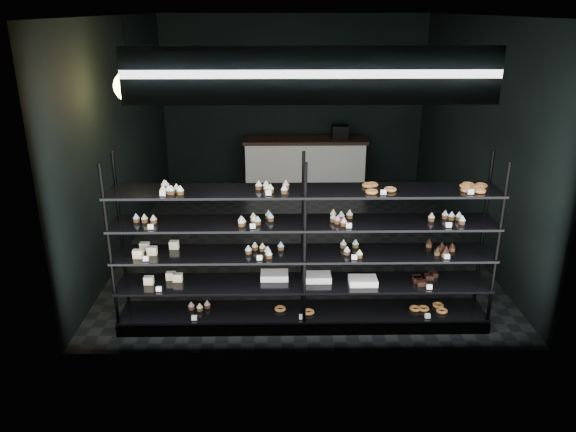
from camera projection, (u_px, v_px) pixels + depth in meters
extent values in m
cube|color=black|center=(298.00, 238.00, 8.53)|extent=(5.00, 6.00, 0.01)
cube|color=black|center=(300.00, 16.00, 7.42)|extent=(5.00, 6.00, 0.01)
cube|color=black|center=(294.00, 101.00, 10.79)|extent=(5.00, 0.01, 3.20)
cube|color=black|center=(310.00, 204.00, 5.17)|extent=(5.00, 0.01, 3.20)
cube|color=black|center=(123.00, 135.00, 7.94)|extent=(0.01, 6.00, 3.20)
cube|color=black|center=(474.00, 134.00, 8.01)|extent=(0.01, 6.00, 3.20)
cube|color=black|center=(303.00, 319.00, 6.22)|extent=(4.00, 0.50, 0.12)
cylinder|color=black|center=(110.00, 252.00, 5.66)|extent=(0.04, 0.04, 1.85)
cylinder|color=black|center=(121.00, 235.00, 6.07)|extent=(0.04, 0.04, 1.85)
cylinder|color=black|center=(305.00, 251.00, 5.69)|extent=(0.04, 0.04, 1.85)
cylinder|color=black|center=(303.00, 234.00, 6.10)|extent=(0.04, 0.04, 1.85)
cylinder|color=black|center=(497.00, 249.00, 5.72)|extent=(0.04, 0.04, 1.85)
cylinder|color=black|center=(483.00, 233.00, 6.13)|extent=(0.04, 0.04, 1.85)
cube|color=black|center=(303.00, 312.00, 6.19)|extent=(4.00, 0.50, 0.03)
cube|color=black|center=(303.00, 283.00, 6.07)|extent=(4.00, 0.50, 0.02)
cube|color=black|center=(304.00, 254.00, 5.94)|extent=(4.00, 0.50, 0.02)
cube|color=black|center=(304.00, 223.00, 5.82)|extent=(4.00, 0.50, 0.02)
cube|color=black|center=(304.00, 191.00, 5.70)|extent=(4.00, 0.50, 0.02)
cube|color=white|center=(165.00, 194.00, 5.50)|extent=(0.06, 0.04, 0.06)
cube|color=white|center=(271.00, 193.00, 5.51)|extent=(0.06, 0.04, 0.06)
cube|color=white|center=(388.00, 193.00, 5.53)|extent=(0.05, 0.04, 0.06)
cube|color=white|center=(475.00, 192.00, 5.54)|extent=(0.06, 0.04, 0.06)
cube|color=white|center=(148.00, 227.00, 5.62)|extent=(0.06, 0.04, 0.06)
cube|color=white|center=(252.00, 226.00, 5.63)|extent=(0.05, 0.04, 0.06)
cube|color=white|center=(346.00, 226.00, 5.65)|extent=(0.06, 0.04, 0.06)
cube|color=white|center=(452.00, 225.00, 5.66)|extent=(0.06, 0.04, 0.06)
cube|color=white|center=(149.00, 259.00, 5.74)|extent=(0.06, 0.04, 0.06)
cube|color=white|center=(263.00, 258.00, 5.76)|extent=(0.06, 0.04, 0.06)
cube|color=white|center=(357.00, 257.00, 5.77)|extent=(0.05, 0.04, 0.06)
cube|color=white|center=(444.00, 257.00, 5.78)|extent=(0.06, 0.04, 0.06)
cube|color=white|center=(156.00, 289.00, 5.86)|extent=(0.06, 0.04, 0.06)
cube|color=white|center=(433.00, 287.00, 5.91)|extent=(0.06, 0.04, 0.06)
cube|color=white|center=(190.00, 318.00, 5.99)|extent=(0.06, 0.04, 0.06)
cube|color=white|center=(301.00, 317.00, 6.01)|extent=(0.05, 0.04, 0.06)
cube|color=white|center=(426.00, 316.00, 6.03)|extent=(0.06, 0.04, 0.06)
cube|color=#0D1642|center=(312.00, 75.00, 4.84)|extent=(3.20, 0.04, 0.45)
cube|color=white|center=(312.00, 76.00, 4.82)|extent=(3.30, 0.02, 0.50)
cylinder|color=black|center=(125.00, 45.00, 6.27)|extent=(0.01, 0.01, 0.55)
sphere|color=#EFB253|center=(129.00, 86.00, 6.43)|extent=(0.36, 0.36, 0.36)
cube|color=silver|center=(305.00, 165.00, 10.72)|extent=(2.23, 0.60, 0.92)
cube|color=black|center=(305.00, 140.00, 10.55)|extent=(2.32, 0.65, 0.06)
cube|color=black|center=(340.00, 132.00, 10.50)|extent=(0.30, 0.30, 0.25)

